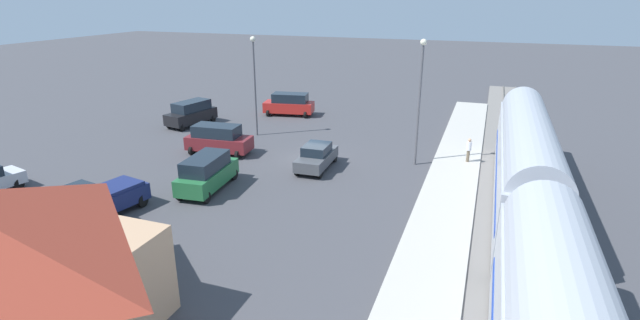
# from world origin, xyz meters

# --- Properties ---
(ground_plane) EXTENTS (200.00, 200.00, 0.00)m
(ground_plane) POSITION_xyz_m (0.00, 0.00, 0.00)
(ground_plane) COLOR #424247
(railway_track) EXTENTS (4.80, 70.00, 0.30)m
(railway_track) POSITION_xyz_m (-14.00, 0.00, 0.09)
(railway_track) COLOR slate
(railway_track) RESTS_ON ground
(platform) EXTENTS (3.20, 46.00, 0.30)m
(platform) POSITION_xyz_m (-10.00, 0.00, 0.15)
(platform) COLOR #B7B2A8
(platform) RESTS_ON ground
(pedestrian_on_platform) EXTENTS (0.36, 0.36, 1.71)m
(pedestrian_on_platform) POSITION_xyz_m (-10.73, -2.89, 1.28)
(pedestrian_on_platform) COLOR brown
(pedestrian_on_platform) RESTS_ON platform
(suv_green) EXTENTS (2.38, 5.05, 2.22)m
(suv_green) POSITION_xyz_m (4.19, 7.18, 1.15)
(suv_green) COLOR #236638
(suv_green) RESTS_ON ground
(suv_red) EXTENTS (5.16, 3.02, 2.22)m
(suv_red) POSITION_xyz_m (7.06, -12.11, 1.15)
(suv_red) COLOR red
(suv_red) RESTS_ON ground
(sedan_charcoal) EXTENTS (1.97, 4.55, 1.74)m
(sedan_charcoal) POSITION_xyz_m (-0.85, 1.30, 0.88)
(sedan_charcoal) COLOR #47494F
(sedan_charcoal) RESTS_ON ground
(suv_maroon) EXTENTS (5.05, 2.71, 2.22)m
(suv_maroon) POSITION_xyz_m (7.32, 0.78, 1.15)
(suv_maroon) COLOR maroon
(suv_maroon) RESTS_ON ground
(suv_black) EXTENTS (2.91, 5.19, 2.22)m
(suv_black) POSITION_xyz_m (14.12, -5.60, 1.15)
(suv_black) COLOR black
(suv_black) RESTS_ON ground
(pickup_navy) EXTENTS (2.96, 5.68, 2.14)m
(pickup_navy) POSITION_xyz_m (7.61, 12.67, 1.03)
(pickup_navy) COLOR navy
(pickup_navy) RESTS_ON ground
(light_pole_near_platform) EXTENTS (0.44, 0.44, 8.77)m
(light_pole_near_platform) POSITION_xyz_m (-7.20, -1.84, 5.43)
(light_pole_near_platform) COLOR #515156
(light_pole_near_platform) RESTS_ON ground
(light_pole_lot_center) EXTENTS (0.44, 0.44, 8.32)m
(light_pole_lot_center) POSITION_xyz_m (6.86, -4.63, 5.18)
(light_pole_lot_center) COLOR #515156
(light_pole_lot_center) RESTS_ON ground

